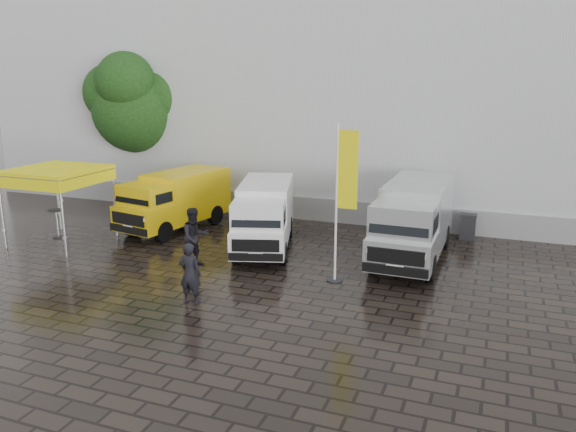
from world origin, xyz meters
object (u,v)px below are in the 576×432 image
at_px(canopy_tent, 56,173).
at_px(wheelie_bin, 468,227).
at_px(flagpole, 342,196).
at_px(cocktail_table, 57,224).
at_px(person_front, 190,274).
at_px(van_silver, 413,223).
at_px(van_yellow, 175,202).
at_px(person_tent, 195,237).
at_px(van_white, 264,217).

xyz_separation_m(canopy_tent, wheelie_bin, (14.37, 5.92, -2.15)).
bearing_deg(flagpole, cocktail_table, 176.59).
bearing_deg(canopy_tent, person_front, -24.14).
height_order(canopy_tent, person_front, canopy_tent).
bearing_deg(van_silver, cocktail_table, -169.62).
xyz_separation_m(van_yellow, flagpole, (7.97, -3.37, 1.53)).
xyz_separation_m(van_yellow, wheelie_bin, (11.31, 2.81, -0.66)).
bearing_deg(van_silver, canopy_tent, -167.29).
height_order(flagpole, person_tent, flagpole).
bearing_deg(van_yellow, wheelie_bin, 24.62).
distance_m(van_yellow, canopy_tent, 4.61).
height_order(canopy_tent, cocktail_table, canopy_tent).
bearing_deg(person_tent, van_white, 8.79).
relative_size(van_white, van_silver, 0.90).
relative_size(van_silver, canopy_tent, 2.00).
bearing_deg(van_silver, van_yellow, 178.27).
xyz_separation_m(van_silver, wheelie_bin, (1.63, 3.23, -0.80)).
bearing_deg(cocktail_table, flagpole, -3.41).
bearing_deg(van_silver, van_white, -172.64).
bearing_deg(cocktail_table, van_white, 11.55).
relative_size(van_white, canopy_tent, 1.80).
xyz_separation_m(van_silver, person_front, (-5.12, -6.11, -0.41)).
relative_size(canopy_tent, wheelie_bin, 3.01).
bearing_deg(van_yellow, van_white, -2.46).
height_order(cocktail_table, person_tent, person_tent).
bearing_deg(person_front, van_white, -93.54).
bearing_deg(person_front, person_tent, -67.38).
distance_m(wheelie_bin, person_front, 11.53).
bearing_deg(canopy_tent, cocktail_table, 143.64).
distance_m(van_yellow, person_front, 7.97).
distance_m(van_silver, cocktail_table, 13.54).
bearing_deg(person_tent, canopy_tent, 120.25).
relative_size(van_yellow, canopy_tent, 1.67).
bearing_deg(van_yellow, person_front, -44.41).
distance_m(cocktail_table, wheelie_bin, 15.94).
height_order(van_yellow, wheelie_bin, van_yellow).
xyz_separation_m(flagpole, wheelie_bin, (3.34, 6.18, -2.19)).
bearing_deg(van_white, van_yellow, 149.50).
xyz_separation_m(flagpole, person_tent, (-4.90, -0.32, -1.70)).
bearing_deg(van_white, flagpole, -50.75).
height_order(van_yellow, person_front, van_yellow).
distance_m(van_silver, wheelie_bin, 3.71).
bearing_deg(wheelie_bin, van_silver, -117.51).
bearing_deg(wheelie_bin, van_yellow, -166.76).
xyz_separation_m(van_white, person_front, (0.14, -5.50, -0.28)).
bearing_deg(flagpole, canopy_tent, 178.66).
relative_size(van_white, cocktail_table, 4.82).
xyz_separation_m(van_yellow, canopy_tent, (-3.06, -3.12, 1.49)).
distance_m(canopy_tent, wheelie_bin, 15.69).
relative_size(van_white, flagpole, 1.11).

